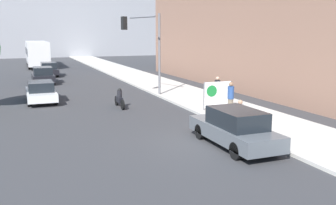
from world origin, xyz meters
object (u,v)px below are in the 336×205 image
at_px(traffic_light_pole, 147,40).
at_px(pedestrian_behind, 217,91).
at_px(city_bus_on_road, 37,52).
at_px(car_on_road_distant, 49,69).
at_px(seated_protester, 240,112).
at_px(jogger_on_sidewalk, 231,98).
at_px(car_on_road_midblock, 43,75).
at_px(car_on_road_nearest, 41,92).
at_px(protest_banner, 217,94).
at_px(motorcycle_on_road, 120,99).
at_px(parked_car_curbside, 235,128).

bearing_deg(traffic_light_pole, pedestrian_behind, -60.74).
xyz_separation_m(pedestrian_behind, city_bus_on_road, (-8.58, 33.64, 0.90)).
height_order(pedestrian_behind, car_on_road_distant, pedestrian_behind).
height_order(seated_protester, jogger_on_sidewalk, jogger_on_sidewalk).
bearing_deg(seated_protester, car_on_road_distant, 107.29).
relative_size(pedestrian_behind, car_on_road_midblock, 0.42).
relative_size(jogger_on_sidewalk, car_on_road_nearest, 0.39).
bearing_deg(protest_banner, car_on_road_distant, 108.63).
height_order(car_on_road_midblock, car_on_road_distant, car_on_road_midblock).
relative_size(car_on_road_nearest, motorcycle_on_road, 2.18).
height_order(car_on_road_nearest, city_bus_on_road, city_bus_on_road).
height_order(protest_banner, traffic_light_pole, traffic_light_pole).
xyz_separation_m(jogger_on_sidewalk, traffic_light_pole, (-2.16, 7.46, 2.92)).
height_order(protest_banner, car_on_road_nearest, protest_banner).
bearing_deg(car_on_road_midblock, seated_protester, -69.26).
height_order(seated_protester, parked_car_curbside, parked_car_curbside).
bearing_deg(car_on_road_nearest, traffic_light_pole, -7.77).
distance_m(seated_protester, car_on_road_midblock, 21.55).
distance_m(seated_protester, jogger_on_sidewalk, 2.32).
bearing_deg(jogger_on_sidewalk, pedestrian_behind, -69.12).
height_order(protest_banner, car_on_road_midblock, protest_banner).
height_order(seated_protester, motorcycle_on_road, seated_protester).
relative_size(seated_protester, car_on_road_nearest, 0.27).
relative_size(seated_protester, jogger_on_sidewalk, 0.68).
height_order(parked_car_curbside, car_on_road_midblock, parked_car_curbside).
bearing_deg(seated_protester, pedestrian_behind, 76.70).
bearing_deg(car_on_road_nearest, motorcycle_on_road, -41.10).
relative_size(traffic_light_pole, motorcycle_on_road, 2.76).
relative_size(pedestrian_behind, city_bus_on_road, 0.15).
xyz_separation_m(protest_banner, motorcycle_on_road, (-4.94, 3.09, -0.45)).
bearing_deg(motorcycle_on_road, jogger_on_sidewalk, -44.06).
bearing_deg(pedestrian_behind, protest_banner, -122.59).
xyz_separation_m(parked_car_curbside, city_bus_on_road, (-5.34, 40.86, 1.18)).
relative_size(car_on_road_nearest, car_on_road_midblock, 1.06).
distance_m(traffic_light_pole, car_on_road_midblock, 12.64).
relative_size(pedestrian_behind, traffic_light_pole, 0.31).
bearing_deg(traffic_light_pole, seated_protester, -81.75).
bearing_deg(car_on_road_midblock, traffic_light_pole, -59.34).
bearing_deg(protest_banner, motorcycle_on_road, 147.99).
height_order(pedestrian_behind, protest_banner, pedestrian_behind).
bearing_deg(city_bus_on_road, seated_protester, -79.35).
distance_m(jogger_on_sidewalk, pedestrian_behind, 2.60).
height_order(protest_banner, city_bus_on_road, city_bus_on_road).
bearing_deg(city_bus_on_road, car_on_road_midblock, -91.33).
bearing_deg(motorcycle_on_road, car_on_road_distant, 97.68).
bearing_deg(jogger_on_sidewalk, traffic_light_pole, -39.49).
xyz_separation_m(seated_protester, car_on_road_nearest, (-8.35, 10.58, -0.08)).
xyz_separation_m(seated_protester, traffic_light_pole, (-1.40, 9.63, 3.18)).
bearing_deg(motorcycle_on_road, parked_car_curbside, -76.75).
height_order(jogger_on_sidewalk, car_on_road_nearest, jogger_on_sidewalk).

